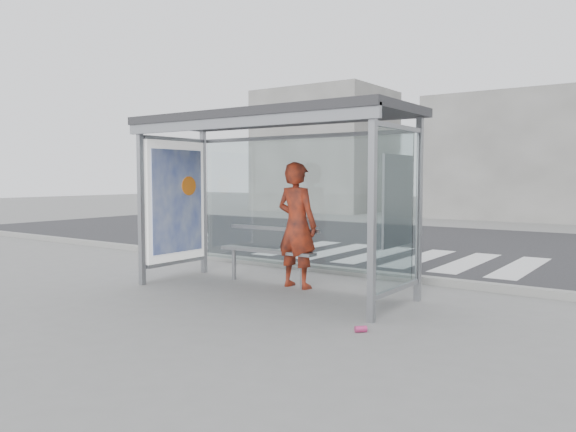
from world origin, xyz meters
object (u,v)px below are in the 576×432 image
(person, at_px, (297,225))
(bench, at_px, (268,250))
(soda_can, at_px, (361,329))
(bus_shelter, at_px, (253,158))

(person, height_order, bench, person)
(person, relative_size, bench, 1.10)
(bench, distance_m, soda_can, 3.05)
(soda_can, bearing_deg, bus_shelter, 154.04)
(bench, xyz_separation_m, soda_can, (2.52, -1.64, -0.50))
(bus_shelter, xyz_separation_m, soda_can, (2.47, -1.20, -1.95))
(bus_shelter, relative_size, bench, 2.43)
(bench, height_order, soda_can, bench)
(person, relative_size, soda_can, 14.68)
(bus_shelter, bearing_deg, soda_can, -25.96)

